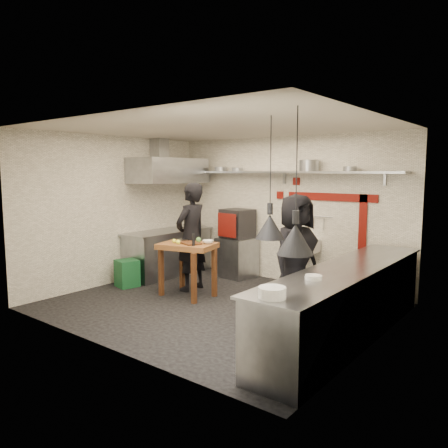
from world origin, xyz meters
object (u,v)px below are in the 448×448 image
Objects in this scene: combi_oven at (237,224)px; prep_table at (188,270)px; chef_right at (296,256)px; chef_left at (191,237)px; green_bin at (127,273)px; oven_stand at (237,257)px.

prep_table is (0.16, -1.65, -0.63)m from combi_oven.
combi_oven reaches higher than prep_table.
prep_table is at bearing 105.03° from chef_right.
combi_oven is 0.63× the size of prep_table.
chef_left is 1.07× the size of chef_right.
prep_table is 0.65m from chef_left.
chef_right is (2.13, -1.44, -0.18)m from combi_oven.
chef_left reaches higher than green_bin.
combi_oven is at bearing 80.89° from prep_table.
oven_stand is 1.42m from chef_left.
oven_stand is at bearing 58.60° from green_bin.
chef_left is (-0.06, -1.30, 0.57)m from oven_stand.
chef_right reaches higher than oven_stand.
prep_table reaches higher than green_bin.
combi_oven is 1.32m from chef_left.
green_bin is 3.38m from chef_right.
oven_stand is 0.87× the size of prep_table.
oven_stand is 1.60× the size of green_bin.
combi_oven reaches higher than oven_stand.
oven_stand is at bearing 175.87° from chef_left.
green_bin is 1.35m from prep_table.
chef_right is at bearing -26.65° from oven_stand.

